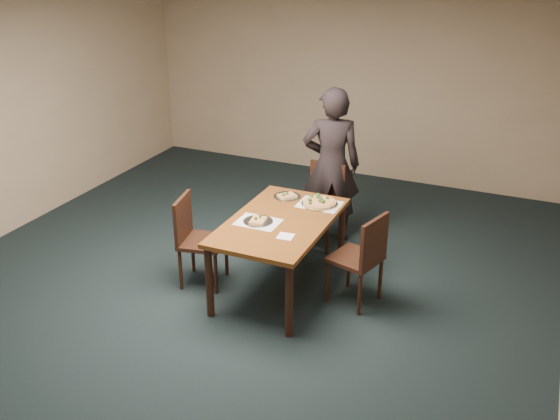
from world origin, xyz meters
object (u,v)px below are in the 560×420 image
at_px(slice_plate_near, 258,221).
at_px(diner, 331,165).
at_px(chair_left, 195,235).
at_px(chair_right, 363,255).
at_px(chair_far, 323,199).
at_px(dining_table, 280,228).
at_px(slice_plate_far, 287,196).
at_px(pizza_pan, 319,202).

bearing_deg(slice_plate_near, diner, 81.00).
xyz_separation_m(chair_left, chair_right, (1.62, 0.27, 0.00)).
bearing_deg(chair_far, diner, 77.10).
distance_m(dining_table, chair_far, 1.15).
distance_m(chair_right, slice_plate_near, 1.02).
relative_size(chair_left, diner, 0.52).
xyz_separation_m(dining_table, slice_plate_far, (-0.15, 0.53, 0.10)).
bearing_deg(slice_plate_far, dining_table, -73.67).
bearing_deg(diner, chair_left, 38.17).
height_order(chair_far, pizza_pan, chair_far).
bearing_deg(chair_right, chair_left, -64.69).
height_order(pizza_pan, slice_plate_far, pizza_pan).
relative_size(dining_table, chair_right, 1.65).
relative_size(chair_far, pizza_pan, 2.50).
height_order(dining_table, diner, diner).
height_order(dining_table, slice_plate_far, slice_plate_far).
height_order(chair_far, diner, diner).
bearing_deg(slice_plate_near, chair_right, 11.83).
distance_m(chair_left, slice_plate_far, 1.02).
relative_size(chair_right, slice_plate_far, 3.25).
bearing_deg(dining_table, pizza_pan, 66.51).
height_order(dining_table, chair_far, chair_far).
distance_m(pizza_pan, slice_plate_far, 0.37).
xyz_separation_m(chair_right, slice_plate_near, (-0.97, -0.20, 0.25)).
bearing_deg(chair_far, chair_right, -48.97).
height_order(dining_table, slice_plate_near, slice_plate_near).
xyz_separation_m(chair_far, diner, (0.04, 0.13, 0.36)).
xyz_separation_m(chair_right, pizza_pan, (-0.59, 0.42, 0.26)).
distance_m(diner, slice_plate_far, 0.78).
relative_size(chair_far, slice_plate_near, 3.25).
bearing_deg(pizza_pan, slice_plate_far, 173.69).
xyz_separation_m(chair_left, pizza_pan, (1.03, 0.69, 0.26)).
distance_m(chair_far, slice_plate_near, 1.31).
bearing_deg(pizza_pan, diner, 101.19).
height_order(dining_table, chair_right, chair_right).
relative_size(dining_table, slice_plate_far, 5.36).
height_order(chair_left, chair_right, same).
relative_size(chair_far, chair_left, 1.00).
bearing_deg(dining_table, diner, 87.45).
height_order(pizza_pan, slice_plate_near, pizza_pan).
relative_size(pizza_pan, slice_plate_far, 1.30).
height_order(chair_left, slice_plate_far, chair_left).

